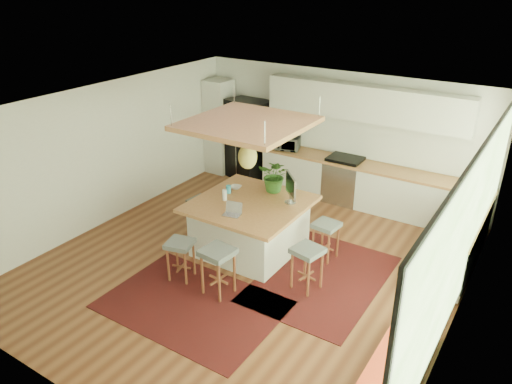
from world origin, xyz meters
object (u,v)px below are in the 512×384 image
Objects in this scene: stool_near_right at (218,273)px; laptop at (232,209)px; stool_left_side at (202,215)px; island at (250,226)px; stool_right_back at (325,240)px; stool_near_left at (181,259)px; stool_right_front at (307,269)px; island_plant at (275,179)px; fridge at (249,140)px; monitor at (291,189)px; microwave at (287,142)px.

laptop is (-0.28, 0.78, 0.70)m from stool_near_right.
stool_left_side is 1.47m from laptop.
island is 2.72× the size of stool_right_back.
laptop is (0.46, 0.78, 0.70)m from stool_near_left.
stool_right_front is 1.17× the size of island_plant.
fridge is 3.38m from island.
stool_right_front is 1.44m from monitor.
microwave is (-1.10, 4.07, 0.75)m from stool_near_right.
microwave reaches higher than stool_near_left.
stool_right_back is (1.68, 1.80, 0.00)m from stool_near_left.
stool_left_side is 1.11× the size of island_plant.
stool_near_left is at bearing -74.99° from monitor.
monitor reaches higher than stool_near_right.
stool_right_back is at bearing 28.31° from laptop.
monitor is at bearing 80.53° from stool_near_right.
fridge is 2.79× the size of stool_near_left.
monitor reaches higher than island_plant.
island is 0.82m from laptop.
stool_left_side is 2.27× the size of laptop.
monitor is at bearing -27.85° from fridge.
microwave reaches higher than stool_right_front.
laptop reaches higher than island.
island is 3.01× the size of island_plant.
island is at bearing -102.71° from monitor.
fridge is 2.77× the size of stool_right_back.
island_plant is at bearing 78.50° from island.
stool_near_right is 4.28m from microwave.
fridge is at bearing -178.71° from monitor.
stool_near_right is 1.92m from monitor.
stool_right_back is 3.14m from microwave.
stool_near_right is 1.99m from stool_left_side.
stool_right_front is (1.82, 0.84, 0.00)m from stool_near_left.
laptop is at bearing -43.82° from fridge.
laptop is at bearing -95.09° from island_plant.
monitor is 0.90× the size of island_plant.
stool_right_back is 1.00× the size of stool_left_side.
monitor is 1.06× the size of microwave.
laptop is at bearing 110.04° from stool_near_right.
laptop reaches higher than stool_right_back.
stool_right_front is 1.38× the size of microwave.
stool_right_front is at bearing -9.24° from laptop.
fridge reaches higher than stool_near_left.
microwave is (-0.82, 3.29, 0.05)m from laptop.
island_plant reaches higher than stool_near_right.
fridge is 2.90m from stool_left_side.
island_plant reaches higher than laptop.
microwave is at bearing 166.42° from monitor.
stool_right_back is at bearing -20.03° from fridge.
island is at bearing -89.17° from microwave.
stool_right_back is at bearing 54.33° from monitor.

